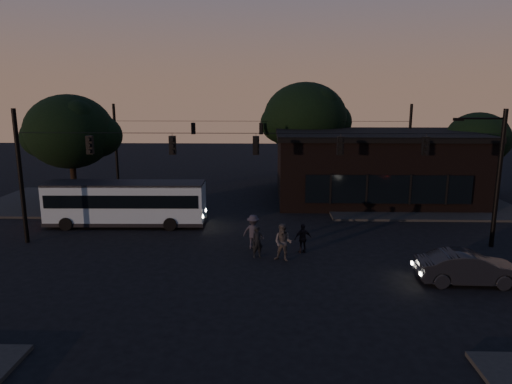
{
  "coord_description": "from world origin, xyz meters",
  "views": [
    {
      "loc": [
        0.69,
        -20.38,
        8.12
      ],
      "look_at": [
        0.0,
        4.0,
        3.0
      ],
      "focal_mm": 32.0,
      "sensor_mm": 36.0,
      "label": 1
    }
  ],
  "objects_px": {
    "pedestrian_b": "(283,242)",
    "building": "(373,166)",
    "car": "(468,268)",
    "pedestrian_a": "(257,242)",
    "pedestrian_d": "(253,232)",
    "pedestrian_c": "(303,238)",
    "bus": "(126,201)"
  },
  "relations": [
    {
      "from": "pedestrian_a",
      "to": "pedestrian_c",
      "type": "bearing_deg",
      "value": -4.28
    },
    {
      "from": "pedestrian_a",
      "to": "building",
      "type": "bearing_deg",
      "value": 35.74
    },
    {
      "from": "car",
      "to": "pedestrian_c",
      "type": "height_order",
      "value": "pedestrian_c"
    },
    {
      "from": "pedestrian_b",
      "to": "pedestrian_c",
      "type": "bearing_deg",
      "value": 66.6
    },
    {
      "from": "car",
      "to": "pedestrian_c",
      "type": "xyz_separation_m",
      "value": [
        -7.0,
        3.85,
        0.07
      ]
    },
    {
      "from": "pedestrian_b",
      "to": "pedestrian_d",
      "type": "distance_m",
      "value": 2.42
    },
    {
      "from": "pedestrian_c",
      "to": "pedestrian_d",
      "type": "bearing_deg",
      "value": -31.71
    },
    {
      "from": "car",
      "to": "pedestrian_d",
      "type": "distance_m",
      "value": 10.63
    },
    {
      "from": "pedestrian_b",
      "to": "building",
      "type": "bearing_deg",
      "value": 80.78
    },
    {
      "from": "building",
      "to": "pedestrian_d",
      "type": "xyz_separation_m",
      "value": [
        -9.13,
        -12.67,
        -1.77
      ]
    },
    {
      "from": "pedestrian_b",
      "to": "pedestrian_d",
      "type": "height_order",
      "value": "pedestrian_b"
    },
    {
      "from": "building",
      "to": "car",
      "type": "relative_size",
      "value": 3.49
    },
    {
      "from": "pedestrian_b",
      "to": "pedestrian_d",
      "type": "relative_size",
      "value": 1.01
    },
    {
      "from": "bus",
      "to": "pedestrian_a",
      "type": "height_order",
      "value": "bus"
    },
    {
      "from": "pedestrian_d",
      "to": "car",
      "type": "bearing_deg",
      "value": 176.96
    },
    {
      "from": "bus",
      "to": "pedestrian_c",
      "type": "xyz_separation_m",
      "value": [
        10.89,
        -4.92,
        -0.78
      ]
    },
    {
      "from": "pedestrian_c",
      "to": "car",
      "type": "bearing_deg",
      "value": 132.93
    },
    {
      "from": "pedestrian_d",
      "to": "pedestrian_c",
      "type": "bearing_deg",
      "value": -171.56
    },
    {
      "from": "pedestrian_b",
      "to": "pedestrian_d",
      "type": "bearing_deg",
      "value": 148.45
    },
    {
      "from": "car",
      "to": "pedestrian_a",
      "type": "relative_size",
      "value": 2.66
    },
    {
      "from": "pedestrian_c",
      "to": "pedestrian_d",
      "type": "distance_m",
      "value": 2.72
    },
    {
      "from": "car",
      "to": "pedestrian_a",
      "type": "bearing_deg",
      "value": 73.65
    },
    {
      "from": "building",
      "to": "car",
      "type": "distance_m",
      "value": 17.27
    },
    {
      "from": "bus",
      "to": "pedestrian_a",
      "type": "relative_size",
      "value": 6.07
    },
    {
      "from": "car",
      "to": "pedestrian_b",
      "type": "bearing_deg",
      "value": 73.83
    },
    {
      "from": "pedestrian_d",
      "to": "building",
      "type": "bearing_deg",
      "value": -103.9
    },
    {
      "from": "car",
      "to": "pedestrian_c",
      "type": "relative_size",
      "value": 2.77
    },
    {
      "from": "pedestrian_a",
      "to": "pedestrian_c",
      "type": "relative_size",
      "value": 1.04
    },
    {
      "from": "pedestrian_b",
      "to": "bus",
      "type": "bearing_deg",
      "value": 166.3
    },
    {
      "from": "building",
      "to": "pedestrian_b",
      "type": "xyz_separation_m",
      "value": [
        -7.57,
        -14.52,
        -1.75
      ]
    },
    {
      "from": "bus",
      "to": "pedestrian_a",
      "type": "bearing_deg",
      "value": -34.98
    },
    {
      "from": "building",
      "to": "pedestrian_a",
      "type": "bearing_deg",
      "value": -122.24
    }
  ]
}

